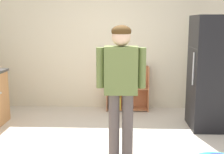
# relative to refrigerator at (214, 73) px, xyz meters

# --- Properties ---
(back_wall) EXTENTS (5.20, 0.06, 2.70)m
(back_wall) POSITION_rel_refrigerator_xyz_m (-1.50, 1.11, 0.46)
(back_wall) COLOR #F0E5C4
(back_wall) RESTS_ON ground
(refrigerator) EXTENTS (0.73, 0.68, 1.78)m
(refrigerator) POSITION_rel_refrigerator_xyz_m (0.00, 0.00, 0.00)
(refrigerator) COLOR black
(refrigerator) RESTS_ON ground
(bookshelf) EXTENTS (0.80, 0.28, 0.85)m
(bookshelf) POSITION_rel_refrigerator_xyz_m (-1.39, 0.93, -0.52)
(bookshelf) COLOR #B77349
(bookshelf) RESTS_ON ground
(standing_person) EXTENTS (0.57, 0.23, 1.64)m
(standing_person) POSITION_rel_refrigerator_xyz_m (-1.45, -1.29, 0.11)
(standing_person) COLOR #584D4A
(standing_person) RESTS_ON ground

